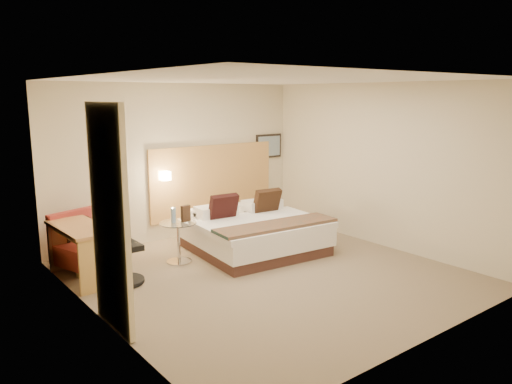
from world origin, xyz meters
TOP-DOWN VIEW (x-y plane):
  - floor at (0.00, 0.00)m, footprint 4.80×5.00m
  - ceiling at (0.00, 0.00)m, footprint 4.80×5.00m
  - wall_back at (0.00, 2.51)m, footprint 4.80×0.02m
  - wall_front at (0.00, -2.51)m, footprint 4.80×0.02m
  - wall_left at (-2.41, 0.00)m, footprint 0.02×5.00m
  - wall_right at (2.41, 0.00)m, footprint 0.02×5.00m
  - headboard_panel at (0.70, 2.47)m, footprint 2.60×0.04m
  - art_frame at (2.02, 2.48)m, footprint 0.62×0.03m
  - art_canvas at (2.02, 2.46)m, footprint 0.54×0.01m
  - lamp_arm at (-0.35, 2.42)m, footprint 0.02×0.12m
  - lamp_shade at (-0.35, 2.36)m, footprint 0.15×0.15m
  - curtain at (-2.36, -0.25)m, footprint 0.06×0.90m
  - bottle_a at (-0.80, 1.28)m, footprint 0.08×0.08m
  - bottle_b at (-0.76, 1.33)m, footprint 0.08×0.08m
  - menu_folder at (-0.61, 1.24)m, footprint 0.15×0.08m
  - bed at (0.52, 1.01)m, footprint 2.08×2.04m
  - lounge_chair at (-1.95, 1.92)m, footprint 0.94×0.88m
  - side_table at (-0.74, 1.24)m, footprint 0.63×0.63m
  - desk at (-2.11, 1.43)m, footprint 0.61×1.24m
  - desk_chair at (-1.76, 0.99)m, footprint 0.57×0.57m

SIDE VIEW (x-z plane):
  - floor at x=0.00m, z-range -0.02..0.00m
  - bed at x=0.52m, z-range -0.17..0.78m
  - lounge_chair at x=-1.95m, z-range -0.08..0.74m
  - side_table at x=-0.74m, z-range 0.04..0.66m
  - desk_chair at x=-1.76m, z-range -0.09..0.91m
  - desk at x=-2.11m, z-range 0.22..0.98m
  - bottle_a at x=-0.80m, z-range 0.62..0.84m
  - bottle_b at x=-0.76m, z-range 0.62..0.84m
  - menu_folder at x=-0.61m, z-range 0.62..0.87m
  - headboard_panel at x=0.70m, z-range 0.30..1.60m
  - lamp_arm at x=-0.35m, z-range 1.14..1.16m
  - lamp_shade at x=-0.35m, z-range 1.07..1.22m
  - curtain at x=-2.36m, z-range 0.01..2.43m
  - wall_back at x=0.00m, z-range 0.00..2.70m
  - wall_front at x=0.00m, z-range 0.00..2.70m
  - wall_left at x=-2.41m, z-range 0.00..2.70m
  - wall_right at x=2.41m, z-range 0.00..2.70m
  - art_frame at x=2.02m, z-range 1.27..1.73m
  - art_canvas at x=2.02m, z-range 1.30..1.70m
  - ceiling at x=0.00m, z-range 2.70..2.72m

